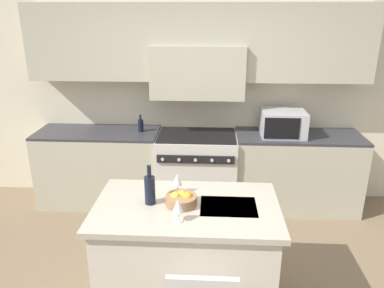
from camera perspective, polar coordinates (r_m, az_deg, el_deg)
The scene contains 10 objects.
back_cabinetry at distance 4.53m, azimuth 0.94°, elevation 10.73°, with size 10.00×0.46×2.70m.
back_counter at distance 4.62m, azimuth 0.74°, elevation -3.89°, with size 3.89×0.62×0.94m.
range_stove at distance 4.60m, azimuth 0.72°, elevation -4.06°, with size 0.94×0.70×0.93m.
microwave at distance 4.47m, azimuth 13.66°, elevation 3.15°, with size 0.50×0.45×0.29m.
kitchen_island at distance 3.15m, azimuth -0.78°, elevation -16.49°, with size 1.43×0.85×0.91m.
wine_bottle at distance 2.90m, azimuth -6.44°, elevation -6.86°, with size 0.08×0.08×0.32m.
wine_glass_near at distance 2.66m, azimuth -2.17°, elevation -9.46°, with size 0.08×0.08×0.17m.
wine_glass_far at distance 3.04m, azimuth -2.27°, elevation -5.49°, with size 0.08×0.08×0.17m.
fruit_bowl at distance 2.89m, azimuth -1.64°, elevation -8.44°, with size 0.24×0.24×0.11m.
oil_bottle_on_counter at distance 4.54m, azimuth -7.82°, elevation 2.86°, with size 0.07×0.07×0.21m.
Camera 1 is at (0.18, -2.37, 2.34)m, focal length 35.00 mm.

